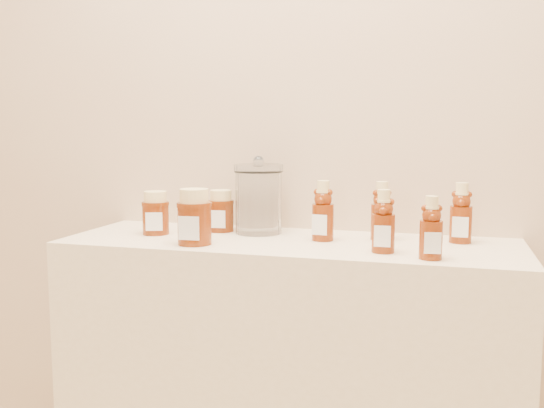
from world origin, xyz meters
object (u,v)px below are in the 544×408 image
(bear_bottle_front_left, at_px, (384,217))
(honey_jar_left, at_px, (156,213))
(glass_canister, at_px, (259,196))
(display_table, at_px, (288,402))
(bear_bottle_back_left, at_px, (323,207))

(bear_bottle_front_left, relative_size, honey_jar_left, 1.41)
(honey_jar_left, bearing_deg, glass_canister, -0.07)
(bear_bottle_front_left, relative_size, glass_canister, 0.80)
(honey_jar_left, bearing_deg, display_table, -18.67)
(display_table, relative_size, bear_bottle_front_left, 7.03)
(display_table, height_order, honey_jar_left, honey_jar_left)
(honey_jar_left, relative_size, glass_canister, 0.57)
(bear_bottle_back_left, bearing_deg, glass_canister, 169.24)
(bear_bottle_back_left, bearing_deg, bear_bottle_front_left, -27.62)
(bear_bottle_back_left, bearing_deg, honey_jar_left, -169.28)
(bear_bottle_back_left, height_order, bear_bottle_front_left, bear_bottle_back_left)
(bear_bottle_back_left, xyz_separation_m, honey_jar_left, (-0.47, -0.03, -0.03))
(display_table, xyz_separation_m, bear_bottle_back_left, (0.09, 0.03, 0.54))
(bear_bottle_front_left, distance_m, honey_jar_left, 0.64)
(display_table, relative_size, glass_canister, 5.65)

